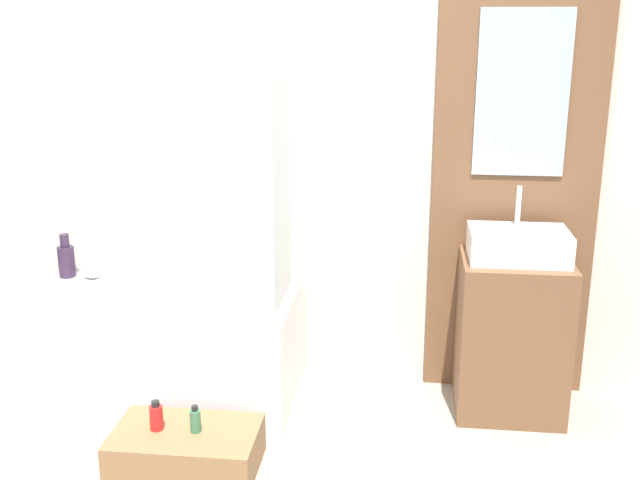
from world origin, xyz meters
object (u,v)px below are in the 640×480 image
Objects in this scene: wooden_step_bench at (186,449)px; sink at (518,244)px; bottle_soap_primary at (156,417)px; vase_tall_dark at (66,259)px; bottle_soap_secondary at (195,420)px; bathtub at (161,348)px; vase_round_light at (92,268)px.

sink is at bearing 26.18° from wooden_step_bench.
bottle_soap_primary is at bearing -155.65° from sink.
wooden_step_bench is 2.63× the size of vase_tall_dark.
bathtub is at bearing 120.13° from bottle_soap_secondary.
vase_round_light is at bearing 132.90° from bottle_soap_secondary.
bottle_soap_primary reaches higher than bottle_soap_secondary.
vase_round_light is (0.14, -0.01, -0.04)m from vase_tall_dark.
bathtub is 0.68m from bottle_soap_secondary.
vase_tall_dark reaches higher than bathtub.
bathtub reaches higher than bottle_soap_secondary.
bottle_soap_primary is at bearing -48.44° from vase_tall_dark.
vase_tall_dark reaches higher than bottle_soap_primary.
sink is at bearing -3.69° from vase_tall_dark.
wooden_step_bench is 5.56× the size of vase_round_light.
vase_tall_dark is at bearing 131.56° from bottle_soap_primary.
vase_round_light is at bearing -4.81° from vase_tall_dark.
bottle_soap_primary is (-1.51, -0.68, -0.59)m from sink.
wooden_step_bench is 0.19m from bottle_soap_primary.
vase_tall_dark is at bearing 176.31° from sink.
sink reaches higher than bathtub.
bottle_soap_secondary is at bearing -42.64° from vase_tall_dark.
bottle_soap_primary is at bearing -53.98° from vase_round_light.
wooden_step_bench is 1.35× the size of sink.
vase_round_light is at bearing 126.02° from bottle_soap_primary.
bottle_soap_secondary is at bearing -59.87° from bathtub.
wooden_step_bench is 4.71× the size of bottle_soap_primary.
bathtub is 12.11× the size of vase_round_light.
sink is at bearing 3.44° from bathtub.
sink is 2.26m from vase_tall_dark.
vase_round_light reaches higher than bottle_soap_secondary.
bottle_soap_primary is 1.09× the size of bottle_soap_secondary.
sink reaches higher than bottle_soap_primary.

